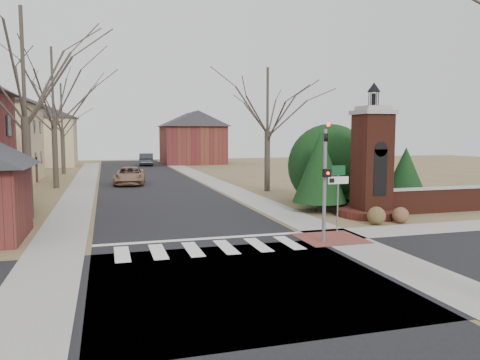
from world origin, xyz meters
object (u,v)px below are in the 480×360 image
object	(u,v)px
sign_post	(338,185)
brick_gate_monument	(372,172)
traffic_signal_pole	(325,173)
pickup_truck	(130,176)
distant_car	(146,159)

from	to	relation	value
sign_post	brick_gate_monument	bearing A→B (deg)	41.42
traffic_signal_pole	brick_gate_monument	xyz separation A→B (m)	(4.70, 4.42, -0.42)
traffic_signal_pole	sign_post	distance (m)	2.02
sign_post	pickup_truck	distance (m)	22.34
sign_post	distant_car	bearing A→B (deg)	95.25
sign_post	distant_car	distance (m)	43.65
pickup_truck	sign_post	bearing A→B (deg)	-65.12
pickup_truck	distant_car	world-z (taller)	distant_car
traffic_signal_pole	sign_post	xyz separation A→B (m)	(1.29, 1.41, -0.64)
distant_car	sign_post	bearing A→B (deg)	101.29
traffic_signal_pole	sign_post	bearing A→B (deg)	47.57
traffic_signal_pole	brick_gate_monument	size ratio (longest dim) A/B	0.69
sign_post	brick_gate_monument	distance (m)	4.55
brick_gate_monument	pickup_truck	xyz separation A→B (m)	(-10.60, 18.10, -1.47)
sign_post	distant_car	size ratio (longest dim) A/B	0.58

